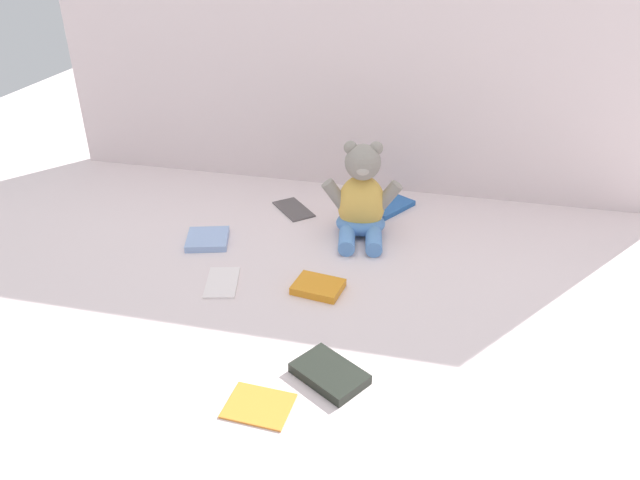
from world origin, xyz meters
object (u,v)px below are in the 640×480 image
Objects in this scene: book_case_0 at (294,209)px; book_case_1 at (318,287)px; book_case_4 at (390,207)px; book_case_6 at (207,239)px; book_case_3 at (330,374)px; book_case_2 at (222,282)px; teddy_bear at (361,201)px; book_case_5 at (259,405)px.

book_case_0 is 0.38m from book_case_1.
book_case_4 is 0.49m from book_case_6.
book_case_1 and book_case_6 have the same top height.
book_case_6 is at bearing -103.27° from book_case_3.
book_case_2 is 0.54m from book_case_4.
book_case_4 is at bearing -138.88° from book_case_2.
book_case_6 reaches higher than book_case_4.
book_case_0 is at bearing -148.45° from book_case_1.
teddy_bear is 1.84× the size of book_case_0.
book_case_1 is 0.94× the size of book_case_5.
teddy_bear is at bearing -176.29° from book_case_6.
book_case_3 is at bearing 126.81° from book_case_2.
book_case_3 is at bearing -111.07° from book_case_0.
book_case_6 is (-0.29, 0.49, 0.00)m from book_case_5.
book_case_6 is (-0.35, -0.13, -0.08)m from teddy_bear.
book_case_3 is at bearing -60.24° from book_case_4.
book_case_3 reaches higher than book_case_1.
book_case_3 is (0.08, -0.26, 0.00)m from book_case_1.
teddy_bear is at bearing 177.49° from book_case_5.
book_case_5 is at bearing 5.73° from book_case_1.
book_case_0 is 1.28× the size of book_case_1.
book_case_3 is at bearing 118.04° from book_case_6.
teddy_bear is at bearing 179.05° from book_case_1.
book_case_1 is 0.81× the size of book_case_3.
book_case_3 is 0.67m from book_case_4.
book_case_4 is (0.05, 0.15, -0.08)m from teddy_bear.
book_case_2 is at bearing -75.40° from book_case_1.
book_case_2 is 0.37m from book_case_3.
book_case_0 is 0.26m from book_case_4.
teddy_bear is 0.28m from book_case_1.
book_case_3 is 0.13m from book_case_5.
book_case_3 reaches higher than book_case_5.
book_case_4 reaches higher than book_case_0.
book_case_4 is (0.02, 0.67, -0.00)m from book_case_3.
teddy_bear is at bearing -145.02° from book_case_2.
book_case_0 is 0.65m from book_case_3.
book_case_0 is 0.98× the size of book_case_4.
book_case_5 is (0.14, -0.70, -0.00)m from book_case_0.
teddy_bear is 0.23m from book_case_0.
teddy_bear is at bearing -78.76° from book_case_4.
book_case_1 is 0.34m from book_case_6.
teddy_bear is 2.30× the size of book_case_6.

